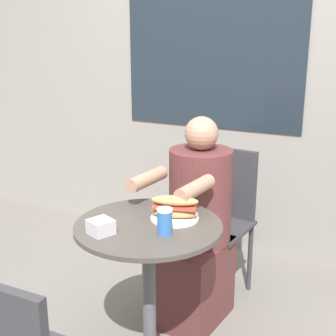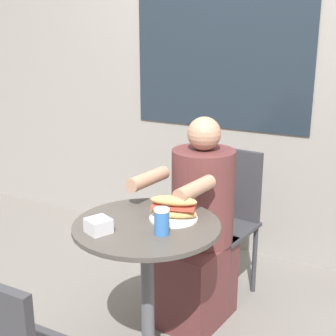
{
  "view_description": "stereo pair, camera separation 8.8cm",
  "coord_description": "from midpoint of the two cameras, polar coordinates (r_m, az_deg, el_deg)",
  "views": [
    {
      "loc": [
        0.9,
        -1.61,
        1.53
      ],
      "look_at": [
        0.0,
        0.19,
        0.94
      ],
      "focal_mm": 50.0,
      "sensor_mm": 36.0,
      "label": 1
    },
    {
      "loc": [
        0.98,
        -1.57,
        1.53
      ],
      "look_at": [
        0.0,
        0.19,
        0.94
      ],
      "focal_mm": 50.0,
      "sensor_mm": 36.0,
      "label": 2
    }
  ],
  "objects": [
    {
      "name": "storefront_wall",
      "position": [
        3.19,
        12.31,
        13.7
      ],
      "size": [
        8.0,
        0.09,
        2.8
      ],
      "color": "gray",
      "rests_on": "ground_plane"
    },
    {
      "name": "cafe_table",
      "position": [
        2.1,
        -1.31,
        -11.96
      ],
      "size": [
        0.64,
        0.64,
        0.74
      ],
      "color": "#47423D",
      "rests_on": "ground_plane"
    },
    {
      "name": "diner_chair",
      "position": [
        2.79,
        8.0,
        -5.02
      ],
      "size": [
        0.42,
        0.42,
        0.87
      ],
      "rotation": [
        0.0,
        0.0,
        3.04
      ],
      "color": "#333338",
      "rests_on": "ground_plane"
    },
    {
      "name": "seated_diner",
      "position": [
        2.51,
        4.76,
        -8.27
      ],
      "size": [
        0.38,
        0.61,
        1.12
      ],
      "rotation": [
        0.0,
        0.0,
        3.04
      ],
      "color": "brown",
      "rests_on": "ground_plane"
    },
    {
      "name": "sandwich_on_plate",
      "position": [
        2.04,
        1.93,
        -5.03
      ],
      "size": [
        0.22,
        0.21,
        0.11
      ],
      "rotation": [
        0.0,
        0.0,
        0.3
      ],
      "color": "white",
      "rests_on": "cafe_table"
    },
    {
      "name": "drink_cup",
      "position": [
        1.89,
        0.58,
        -6.52
      ],
      "size": [
        0.06,
        0.06,
        0.11
      ],
      "color": "#336BB7",
      "rests_on": "cafe_table"
    },
    {
      "name": "napkin_box",
      "position": [
        1.93,
        -7.17,
        -6.99
      ],
      "size": [
        0.12,
        0.12,
        0.06
      ],
      "rotation": [
        0.0,
        0.0,
        -0.39
      ],
      "color": "silver",
      "rests_on": "cafe_table"
    }
  ]
}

